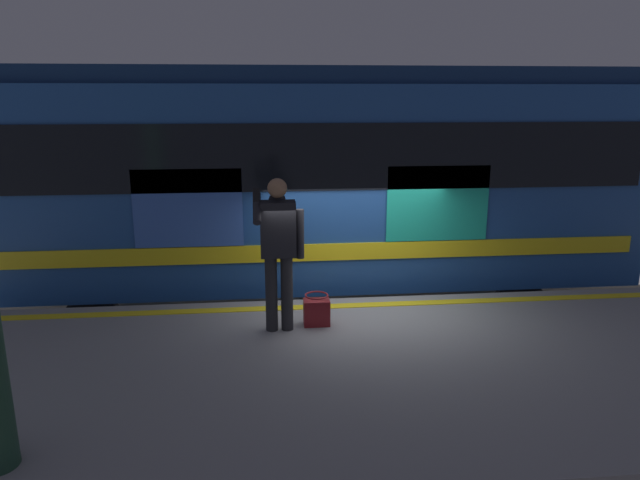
# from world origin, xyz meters

# --- Properties ---
(ground_plane) EXTENTS (23.77, 23.77, 0.00)m
(ground_plane) POSITION_xyz_m (0.00, 0.00, 0.00)
(ground_plane) COLOR #4C4742
(platform) EXTENTS (12.95, 3.93, 1.05)m
(platform) POSITION_xyz_m (0.00, 1.97, 0.53)
(platform) COLOR gray
(platform) RESTS_ON ground
(safety_line) EXTENTS (12.70, 0.16, 0.01)m
(safety_line) POSITION_xyz_m (0.00, 0.30, 1.06)
(safety_line) COLOR yellow
(safety_line) RESTS_ON platform
(track_rail_near) EXTENTS (16.84, 0.08, 0.16)m
(track_rail_near) POSITION_xyz_m (0.00, -1.21, 0.08)
(track_rail_near) COLOR slate
(track_rail_near) RESTS_ON ground
(track_rail_far) EXTENTS (16.84, 0.08, 0.16)m
(track_rail_far) POSITION_xyz_m (0.00, -2.64, 0.08)
(track_rail_far) COLOR slate
(track_rail_far) RESTS_ON ground
(train_carriage) EXTENTS (9.77, 3.13, 3.95)m
(train_carriage) POSITION_xyz_m (0.54, -1.92, 2.51)
(train_carriage) COLOR #1E478C
(train_carriage) RESTS_ON ground
(passenger) EXTENTS (0.57, 0.55, 1.79)m
(passenger) POSITION_xyz_m (1.09, 0.98, 2.11)
(passenger) COLOR #262628
(passenger) RESTS_ON platform
(handbag) EXTENTS (0.31, 0.28, 0.38)m
(handbag) POSITION_xyz_m (0.65, 0.89, 1.23)
(handbag) COLOR maroon
(handbag) RESTS_ON platform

